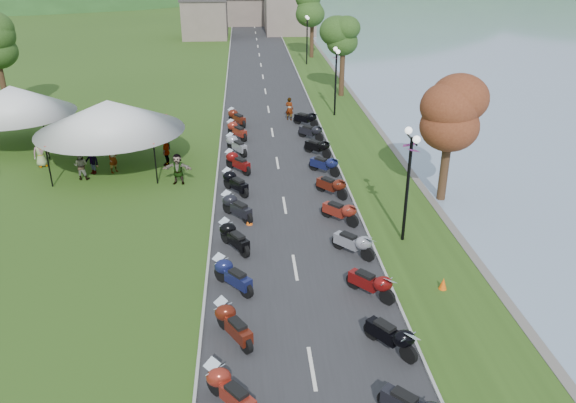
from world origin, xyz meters
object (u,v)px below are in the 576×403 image
object	(u,v)px
pedestrian_a	(115,172)
pedestrian_b	(83,179)
pedestrian_c	(93,174)
vendor_tent_main	(111,134)

from	to	relation	value
pedestrian_a	pedestrian_b	distance (m)	1.82
pedestrian_a	pedestrian_c	xyz separation A→B (m)	(-1.18, -0.13, 0.00)
vendor_tent_main	pedestrian_a	distance (m)	2.22
vendor_tent_main	pedestrian_c	world-z (taller)	vendor_tent_main
vendor_tent_main	pedestrian_b	distance (m)	3.09
pedestrian_a	vendor_tent_main	bearing A→B (deg)	40.71
pedestrian_b	pedestrian_c	size ratio (longest dim) A/B	0.97
pedestrian_b	pedestrian_a	bearing A→B (deg)	-144.37
pedestrian_a	pedestrian_c	size ratio (longest dim) A/B	1.05
pedestrian_a	pedestrian_c	bearing A→B (deg)	129.37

